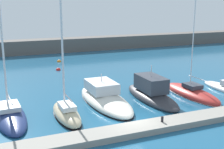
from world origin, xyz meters
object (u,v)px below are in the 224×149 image
(mooring_buoy_orange, at_px, (59,62))
(motorboat_ivory_fourth, at_px, (104,98))
(sailboat_navy_second, at_px, (9,114))
(mooring_buoy_red, at_px, (58,70))
(sailboat_sand_third, at_px, (67,112))
(sailboat_red_sixth, at_px, (192,93))
(dock_bollard, at_px, (162,119))
(motorboat_charcoal_fifth, at_px, (151,93))

(mooring_buoy_orange, bearing_deg, motorboat_ivory_fourth, -91.72)
(mooring_buoy_orange, bearing_deg, sailboat_navy_second, -112.76)
(sailboat_navy_second, distance_m, motorboat_ivory_fourth, 8.89)
(mooring_buoy_orange, bearing_deg, mooring_buoy_red, -104.21)
(sailboat_sand_third, height_order, mooring_buoy_orange, sailboat_sand_third)
(mooring_buoy_red, xyz_separation_m, mooring_buoy_orange, (1.56, 6.14, 0.00))
(sailboat_red_sixth, relative_size, dock_bollard, 39.51)
(mooring_buoy_orange, height_order, dock_bollard, dock_bollard)
(mooring_buoy_red, height_order, dock_bollard, dock_bollard)
(motorboat_charcoal_fifth, xyz_separation_m, dock_bollard, (-2.85, -6.57, 0.08))
(motorboat_ivory_fourth, height_order, mooring_buoy_red, motorboat_ivory_fourth)
(sailboat_navy_second, relative_size, mooring_buoy_red, 28.44)
(motorboat_charcoal_fifth, relative_size, dock_bollard, 20.61)
(sailboat_navy_second, distance_m, motorboat_charcoal_fifth, 13.60)
(sailboat_navy_second, relative_size, motorboat_ivory_fourth, 1.86)
(dock_bollard, bearing_deg, motorboat_ivory_fourth, 104.27)
(sailboat_sand_third, bearing_deg, mooring_buoy_red, -11.16)
(mooring_buoy_orange, bearing_deg, motorboat_charcoal_fifth, -79.89)
(sailboat_navy_second, height_order, sailboat_sand_third, sailboat_navy_second)
(sailboat_red_sixth, bearing_deg, mooring_buoy_orange, 18.46)
(sailboat_red_sixth, xyz_separation_m, dock_bollard, (-7.34, -5.92, 0.43))
(sailboat_navy_second, xyz_separation_m, sailboat_sand_third, (4.44, -1.84, 0.09))
(sailboat_red_sixth, height_order, mooring_buoy_red, sailboat_red_sixth)
(motorboat_ivory_fourth, xyz_separation_m, motorboat_charcoal_fifth, (4.73, -0.82, 0.19))
(sailboat_navy_second, height_order, mooring_buoy_red, sailboat_navy_second)
(mooring_buoy_red, distance_m, dock_bollard, 23.44)
(motorboat_ivory_fourth, bearing_deg, sailboat_navy_second, 93.96)
(motorboat_charcoal_fifth, height_order, mooring_buoy_orange, motorboat_charcoal_fifth)
(mooring_buoy_red, bearing_deg, sailboat_red_sixth, -59.73)
(sailboat_sand_third, xyz_separation_m, sailboat_red_sixth, (13.64, 1.05, -0.20))
(sailboat_sand_third, relative_size, motorboat_ivory_fourth, 1.25)
(mooring_buoy_red, bearing_deg, sailboat_navy_second, -115.71)
(sailboat_sand_third, xyz_separation_m, motorboat_ivory_fourth, (4.42, 2.52, -0.05))
(sailboat_sand_third, distance_m, mooring_buoy_red, 18.73)
(motorboat_charcoal_fifth, xyz_separation_m, mooring_buoy_red, (-5.63, 16.69, -0.62))
(motorboat_charcoal_fifth, xyz_separation_m, mooring_buoy_orange, (-4.07, 22.83, -0.62))
(sailboat_navy_second, relative_size, motorboat_charcoal_fifth, 2.13)
(sailboat_sand_third, relative_size, motorboat_charcoal_fifth, 1.42)
(motorboat_charcoal_fifth, bearing_deg, sailboat_sand_third, 101.68)
(motorboat_ivory_fourth, bearing_deg, sailboat_red_sixth, -99.46)
(sailboat_red_sixth, bearing_deg, mooring_buoy_red, 28.69)
(sailboat_sand_third, xyz_separation_m, mooring_buoy_red, (3.53, 18.39, -0.48))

